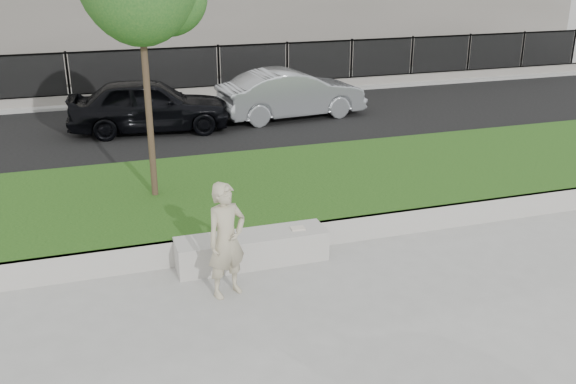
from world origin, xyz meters
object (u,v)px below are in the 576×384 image
object	(u,v)px
stone_bench	(252,249)
car_dark	(150,105)
book	(298,228)
man	(226,240)
car_silver	(292,94)

from	to	relation	value
stone_bench	car_dark	xyz separation A→B (m)	(-0.55, 7.70, 0.48)
stone_bench	book	distance (m)	0.74
man	book	xyz separation A→B (m)	(1.23, 0.76, -0.32)
book	car_silver	size ratio (longest dim) A/B	0.05
stone_bench	car_dark	bearing A→B (deg)	94.08
man	car_silver	world-z (taller)	man
man	car_dark	distance (m)	8.47
car_dark	stone_bench	bearing A→B (deg)	-169.71
man	book	world-z (taller)	man
stone_bench	man	bearing A→B (deg)	-124.80
stone_bench	book	world-z (taller)	book
stone_bench	man	distance (m)	1.09
stone_bench	car_silver	distance (m)	8.60
book	car_silver	distance (m)	8.37
stone_bench	car_dark	size ratio (longest dim) A/B	0.56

